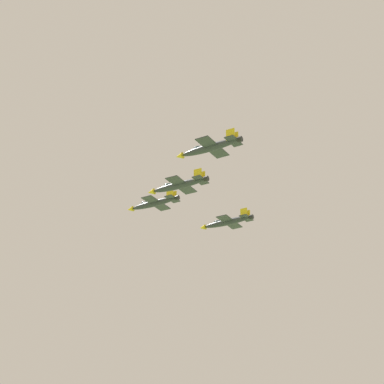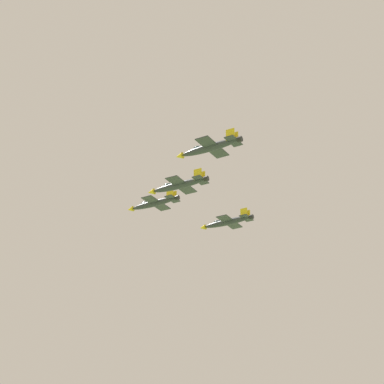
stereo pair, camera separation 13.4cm
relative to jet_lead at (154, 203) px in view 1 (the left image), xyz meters
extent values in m
ellipsoid|color=#2D3338|center=(-0.02, 0.02, -0.08)|extent=(10.41, 12.31, 1.84)
cone|color=gold|center=(4.99, -6.19, -0.08)|extent=(2.37, 2.42, 1.56)
ellipsoid|color=#334751|center=(1.96, -2.43, 0.61)|extent=(2.61, 2.78, 1.07)
cube|color=#2D3338|center=(-0.47, 0.58, -0.18)|extent=(10.02, 8.96, 0.18)
cube|color=gold|center=(3.12, 3.47, -0.13)|extent=(2.41, 2.74, 0.22)
cube|color=gold|center=(-4.05, -2.31, -0.13)|extent=(2.41, 2.74, 0.22)
cube|color=#2D3338|center=(-3.79, 4.71, -0.08)|extent=(5.24, 4.83, 0.18)
cube|color=gold|center=(-2.89, 5.06, 1.25)|extent=(1.47, 1.75, 2.66)
cube|color=gold|center=(-4.33, 3.91, 1.25)|extent=(1.47, 1.75, 2.66)
cylinder|color=black|center=(-4.76, 5.92, -0.08)|extent=(1.65, 1.60, 1.29)
ellipsoid|color=#2D3338|center=(0.14, 20.88, -3.99)|extent=(10.96, 12.41, 1.89)
cone|color=gold|center=(5.44, 14.64, -3.99)|extent=(2.45, 2.48, 1.61)
ellipsoid|color=#334751|center=(2.23, 18.42, -3.28)|extent=(2.71, 2.84, 1.10)
cube|color=#2D3338|center=(-0.34, 21.44, -4.10)|extent=(10.17, 9.36, 0.19)
cube|color=gold|center=(3.26, 24.50, -4.04)|extent=(2.52, 2.78, 0.23)
cube|color=gold|center=(-3.94, 18.38, -4.04)|extent=(2.52, 2.78, 0.23)
cube|color=#2D3338|center=(-3.86, 25.58, -3.99)|extent=(5.33, 5.02, 0.19)
cube|color=gold|center=(-2.95, 25.97, -2.63)|extent=(1.55, 1.76, 2.73)
cube|color=gold|center=(-4.39, 24.74, -2.63)|extent=(1.55, 1.76, 2.73)
cylinder|color=black|center=(-4.90, 26.79, -3.99)|extent=(1.69, 1.66, 1.32)
ellipsoid|color=#2D3338|center=(-20.58, 3.53, -4.01)|extent=(10.39, 12.17, 1.83)
cone|color=gold|center=(-15.58, -2.60, -4.01)|extent=(2.36, 2.40, 1.55)
ellipsoid|color=#334751|center=(-18.60, 1.11, -3.33)|extent=(2.60, 2.75, 1.07)
cube|color=#2D3338|center=(-21.02, 4.08, -4.12)|extent=(9.92, 8.93, 0.18)
cube|color=gold|center=(-17.49, 6.97, -4.06)|extent=(2.40, 2.71, 0.22)
cube|color=gold|center=(-24.56, 1.20, -4.06)|extent=(2.40, 2.71, 0.22)
cube|color=#2D3338|center=(-24.35, 8.16, -4.01)|extent=(5.19, 4.81, 0.18)
cube|color=gold|center=(-23.46, 8.51, -2.69)|extent=(1.47, 1.73, 2.64)
cube|color=gold|center=(-24.87, 7.36, -2.69)|extent=(1.47, 1.73, 2.64)
cylinder|color=black|center=(-25.32, 9.35, -4.01)|extent=(1.63, 1.59, 1.28)
ellipsoid|color=#2D3338|center=(0.29, 41.73, -4.04)|extent=(10.48, 12.38, 1.85)
cone|color=gold|center=(5.32, 35.48, -4.04)|extent=(2.39, 2.43, 1.57)
ellipsoid|color=#334751|center=(2.28, 39.27, -3.35)|extent=(2.63, 2.79, 1.08)
cube|color=#2D3338|center=(-0.16, 42.29, -4.15)|extent=(10.08, 9.02, 0.19)
cube|color=gold|center=(3.44, 45.20, -4.10)|extent=(2.42, 2.76, 0.22)
cube|color=gold|center=(-3.77, 39.39, -4.10)|extent=(2.42, 2.76, 0.22)
cube|color=#2D3338|center=(-3.51, 46.44, -4.04)|extent=(5.27, 4.86, 0.19)
cube|color=gold|center=(-2.61, 46.80, -2.71)|extent=(1.48, 1.76, 2.67)
cube|color=gold|center=(-4.05, 45.64, -2.71)|extent=(1.48, 1.76, 2.67)
cylinder|color=black|center=(-4.49, 47.66, -4.04)|extent=(1.65, 1.61, 1.30)
camera|label=1|loc=(54.13, 171.65, -81.94)|focal=66.56mm
camera|label=2|loc=(54.00, 171.69, -81.94)|focal=66.56mm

